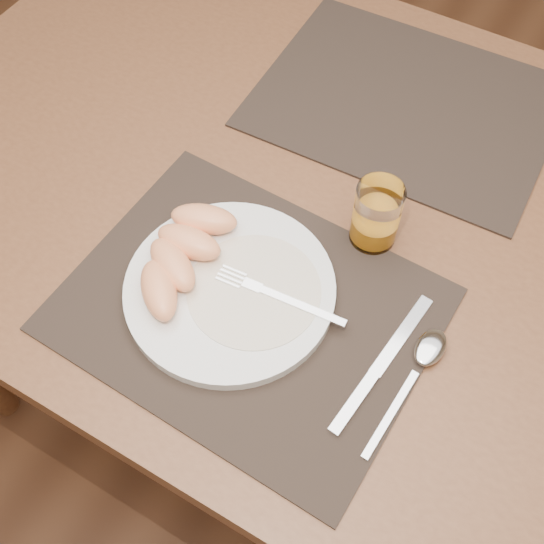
{
  "coord_description": "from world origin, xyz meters",
  "views": [
    {
      "loc": [
        0.22,
        -0.57,
        1.51
      ],
      "look_at": [
        -0.02,
        -0.17,
        0.77
      ],
      "focal_mm": 45.0,
      "sensor_mm": 36.0,
      "label": 1
    }
  ],
  "objects": [
    {
      "name": "placemat_far",
      "position": [
        -0.0,
        0.22,
        0.75
      ],
      "size": [
        0.46,
        0.36,
        0.0
      ],
      "primitive_type": "cube",
      "rotation": [
        0.0,
        0.0,
        0.03
      ],
      "color": "#2D231C",
      "rests_on": "table"
    },
    {
      "name": "plate_dressing",
      "position": [
        -0.03,
        -0.2,
        0.77
      ],
      "size": [
        0.17,
        0.17,
        0.0
      ],
      "color": "white",
      "rests_on": "plate"
    },
    {
      "name": "plate",
      "position": [
        -0.06,
        -0.21,
        0.76
      ],
      "size": [
        0.27,
        0.27,
        0.02
      ],
      "primitive_type": "cylinder",
      "color": "white",
      "rests_on": "placemat_near"
    },
    {
      "name": "placemat_near",
      "position": [
        -0.02,
        -0.22,
        0.75
      ],
      "size": [
        0.46,
        0.36,
        0.0
      ],
      "primitive_type": "cube",
      "rotation": [
        0.0,
        0.0,
        -0.03
      ],
      "color": "#2D231C",
      "rests_on": "table"
    },
    {
      "name": "fork",
      "position": [
        -0.01,
        -0.2,
        0.77
      ],
      "size": [
        0.18,
        0.03,
        0.0
      ],
      "color": "silver",
      "rests_on": "plate"
    },
    {
      "name": "ground",
      "position": [
        0.0,
        0.0,
        0.0
      ],
      "size": [
        5.0,
        5.0,
        0.0
      ],
      "primitive_type": "plane",
      "color": "#57331D",
      "rests_on": "ground"
    },
    {
      "name": "juice_glass",
      "position": [
        0.06,
        -0.04,
        0.8
      ],
      "size": [
        0.06,
        0.06,
        0.1
      ],
      "color": "white",
      "rests_on": "placemat_near"
    },
    {
      "name": "spoon",
      "position": [
        0.2,
        -0.17,
        0.76
      ],
      "size": [
        0.04,
        0.19,
        0.01
      ],
      "color": "silver",
      "rests_on": "placemat_near"
    },
    {
      "name": "table",
      "position": [
        0.0,
        0.0,
        0.67
      ],
      "size": [
        1.4,
        0.9,
        0.75
      ],
      "color": "brown",
      "rests_on": "ground"
    },
    {
      "name": "grapefruit_wedges",
      "position": [
        -0.13,
        -0.21,
        0.79
      ],
      "size": [
        0.11,
        0.2,
        0.04
      ],
      "color": "#FFA268",
      "rests_on": "plate"
    },
    {
      "name": "knife",
      "position": [
        0.15,
        -0.22,
        0.76
      ],
      "size": [
        0.04,
        0.22,
        0.01
      ],
      "color": "silver",
      "rests_on": "placemat_near"
    }
  ]
}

